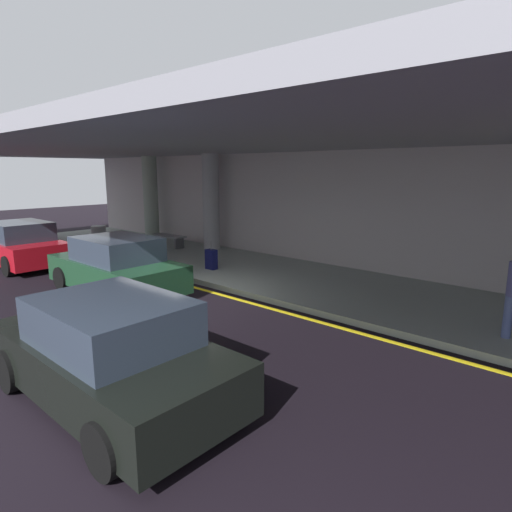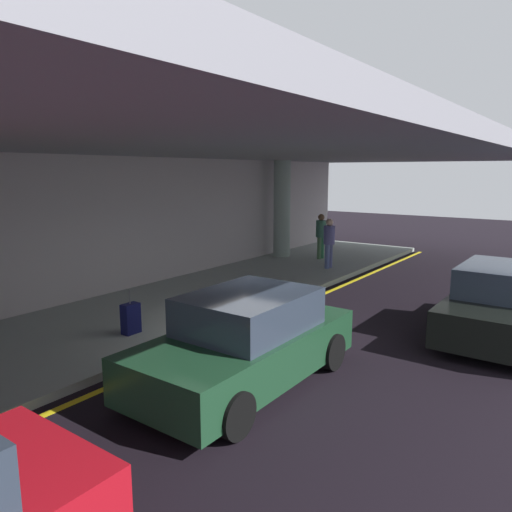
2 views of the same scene
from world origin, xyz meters
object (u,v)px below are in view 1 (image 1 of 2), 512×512
(support_column_far_left, at_px, (151,198))
(bench_metal, at_px, (169,238))
(support_column_left_mid, at_px, (211,202))
(car_dark_green, at_px, (117,267))
(trash_bin_steel, at_px, (99,236))
(car_black, at_px, (111,353))
(suitcase_upright_primary, at_px, (211,259))
(car_red, at_px, (20,245))

(support_column_far_left, height_order, bench_metal, support_column_far_left)
(support_column_left_mid, relative_size, car_dark_green, 0.89)
(support_column_far_left, xyz_separation_m, support_column_left_mid, (4.00, 0.00, 0.00))
(trash_bin_steel, bearing_deg, car_black, -27.56)
(support_column_far_left, xyz_separation_m, bench_metal, (2.39, -0.85, -1.47))
(support_column_far_left, height_order, support_column_left_mid, same)
(support_column_far_left, relative_size, trash_bin_steel, 4.29)
(suitcase_upright_primary, xyz_separation_m, trash_bin_steel, (-6.31, -0.34, 0.11))
(suitcase_upright_primary, distance_m, bench_metal, 4.52)
(car_red, distance_m, bench_metal, 5.30)
(car_black, xyz_separation_m, car_red, (-10.27, 2.51, 0.00))
(car_red, bearing_deg, support_column_far_left, -76.76)
(car_black, xyz_separation_m, trash_bin_steel, (-10.92, 5.70, -0.14))
(support_column_far_left, height_order, car_black, support_column_far_left)
(car_dark_green, distance_m, suitcase_upright_primary, 3.13)
(suitcase_upright_primary, xyz_separation_m, bench_metal, (-4.24, 1.57, 0.04))
(car_red, bearing_deg, suitcase_upright_primary, -144.07)
(support_column_left_mid, bearing_deg, car_dark_green, -66.52)
(car_dark_green, xyz_separation_m, trash_bin_steel, (-6.08, 2.77, -0.14))
(bench_metal, xyz_separation_m, trash_bin_steel, (-2.07, -1.91, 0.07))
(support_column_far_left, distance_m, car_dark_green, 8.55)
(suitcase_upright_primary, bearing_deg, support_column_left_mid, 165.08)
(car_dark_green, height_order, car_red, same)
(suitcase_upright_primary, relative_size, trash_bin_steel, 1.06)
(support_column_far_left, xyz_separation_m, car_red, (0.96, -5.94, -1.26))
(car_black, height_order, suitcase_upright_primary, car_black)
(support_column_left_mid, relative_size, trash_bin_steel, 4.29)
(car_black, bearing_deg, car_red, -11.07)
(car_black, bearing_deg, support_column_far_left, -34.31)
(suitcase_upright_primary, bearing_deg, car_dark_green, -66.63)
(support_column_left_mid, bearing_deg, support_column_far_left, 180.00)
(car_red, bearing_deg, support_column_left_mid, -113.02)
(suitcase_upright_primary, distance_m, trash_bin_steel, 6.32)
(car_black, height_order, trash_bin_steel, car_black)
(support_column_left_mid, height_order, car_dark_green, support_column_left_mid)
(car_red, distance_m, suitcase_upright_primary, 6.68)
(car_black, relative_size, trash_bin_steel, 4.82)
(support_column_far_left, xyz_separation_m, car_dark_green, (6.40, -5.53, -1.26))
(car_black, relative_size, car_red, 1.00)
(car_red, bearing_deg, trash_bin_steel, -74.55)
(car_red, relative_size, suitcase_upright_primary, 4.56)
(car_black, xyz_separation_m, suitcase_upright_primary, (-4.60, 6.04, -0.25))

